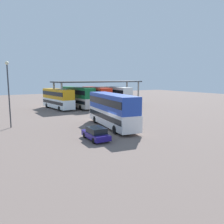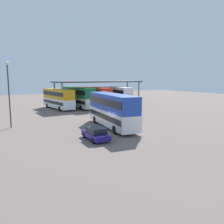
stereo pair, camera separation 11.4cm
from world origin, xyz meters
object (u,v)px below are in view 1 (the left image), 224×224
object	(u,v)px
double_decker_main	(112,109)
double_decker_end_of_row	(115,96)
double_decker_mid_row	(77,97)
lamppost_tall	(8,87)
double_decker_far_right	(96,96)
parked_hatchback	(96,134)
double_decker_near_canopy	(58,98)

from	to	relation	value
double_decker_main	double_decker_end_of_row	distance (m)	21.68
double_decker_mid_row	double_decker_end_of_row	bearing A→B (deg)	-110.21
lamppost_tall	double_decker_far_right	bearing A→B (deg)	33.32
parked_hatchback	double_decker_mid_row	xyz separation A→B (m)	(8.33, 24.92, 1.73)
double_decker_main	double_decker_far_right	distance (m)	20.38
parked_hatchback	double_decker_near_canopy	size ratio (longest dim) A/B	0.38
double_decker_main	parked_hatchback	size ratio (longest dim) A/B	2.87
double_decker_main	lamppost_tall	bearing A→B (deg)	67.70
double_decker_mid_row	double_decker_end_of_row	world-z (taller)	double_decker_mid_row
double_decker_end_of_row	double_decker_main	bearing A→B (deg)	147.12
double_decker_mid_row	double_decker_end_of_row	distance (m)	8.43
double_decker_near_canopy	double_decker_mid_row	world-z (taller)	double_decker_mid_row
parked_hatchback	double_decker_far_right	size ratio (longest dim) A/B	0.37
double_decker_mid_row	double_decker_far_right	size ratio (longest dim) A/B	1.10
double_decker_near_canopy	double_decker_end_of_row	xyz separation A→B (m)	(12.23, -2.52, 0.13)
double_decker_main	double_decker_near_canopy	world-z (taller)	double_decker_main
double_decker_near_canopy	double_decker_mid_row	size ratio (longest dim) A/B	0.89
double_decker_main	double_decker_near_canopy	bearing A→B (deg)	8.99
double_decker_mid_row	lamppost_tall	world-z (taller)	lamppost_tall
double_decker_main	double_decker_near_canopy	size ratio (longest dim) A/B	1.10
double_decker_near_canopy	double_decker_far_right	bearing A→B (deg)	-108.58
double_decker_mid_row	double_decker_far_right	world-z (taller)	double_decker_mid_row
parked_hatchback	double_decker_mid_row	bearing A→B (deg)	-15.73
double_decker_mid_row	lamppost_tall	xyz separation A→B (m)	(-15.02, -13.90, 2.84)
double_decker_near_canopy	double_decker_mid_row	xyz separation A→B (m)	(4.12, -0.23, 0.15)
double_decker_main	double_decker_near_canopy	xyz separation A→B (m)	(-0.41, 20.70, -0.12)
parked_hatchback	lamppost_tall	size ratio (longest dim) A/B	0.47
parked_hatchback	lamppost_tall	world-z (taller)	lamppost_tall
double_decker_near_canopy	lamppost_tall	distance (m)	18.09
parked_hatchback	double_decker_main	bearing A→B (deg)	-43.35
parked_hatchback	double_decker_end_of_row	distance (m)	28.02
double_decker_end_of_row	lamppost_tall	world-z (taller)	lamppost_tall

